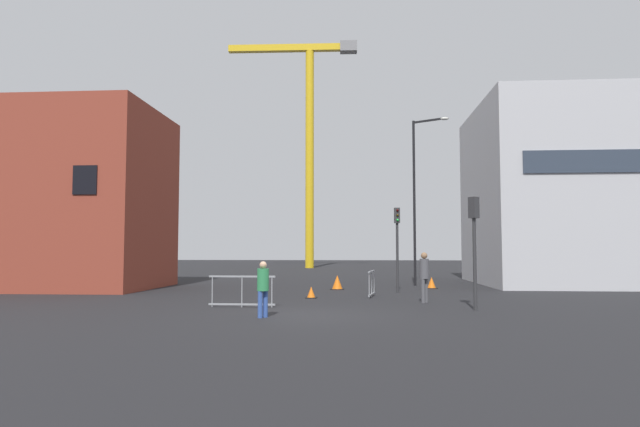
{
  "coord_description": "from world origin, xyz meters",
  "views": [
    {
      "loc": [
        1.61,
        -16.48,
        2.0
      ],
      "look_at": [
        0.0,
        6.15,
        3.47
      ],
      "focal_mm": 30.59,
      "sensor_mm": 36.0,
      "label": 1
    }
  ],
  "objects_px": {
    "traffic_light_crosswalk": "(397,235)",
    "pedestrian_waiting": "(424,273)",
    "traffic_cone_orange": "(311,293)",
    "traffic_cone_by_barrier": "(337,283)",
    "construction_crane": "(308,123)",
    "streetlamp_tall": "(418,189)",
    "pedestrian_walking": "(263,285)",
    "traffic_light_verge": "(474,233)",
    "traffic_cone_on_verge": "(432,283)"
  },
  "relations": [
    {
      "from": "pedestrian_waiting",
      "to": "traffic_cone_by_barrier",
      "type": "xyz_separation_m",
      "value": [
        -3.5,
        6.46,
        -0.77
      ]
    },
    {
      "from": "traffic_light_crosswalk",
      "to": "pedestrian_waiting",
      "type": "xyz_separation_m",
      "value": [
        0.66,
        -4.63,
        -1.52
      ]
    },
    {
      "from": "streetlamp_tall",
      "to": "traffic_light_crosswalk",
      "type": "height_order",
      "value": "streetlamp_tall"
    },
    {
      "from": "traffic_cone_by_barrier",
      "to": "traffic_cone_orange",
      "type": "xyz_separation_m",
      "value": [
        -0.87,
        -4.79,
        -0.12
      ]
    },
    {
      "from": "traffic_cone_on_verge",
      "to": "traffic_light_verge",
      "type": "bearing_deg",
      "value": -89.28
    },
    {
      "from": "traffic_light_verge",
      "to": "traffic_light_crosswalk",
      "type": "bearing_deg",
      "value": 106.2
    },
    {
      "from": "pedestrian_waiting",
      "to": "traffic_cone_on_verge",
      "type": "relative_size",
      "value": 3.22
    },
    {
      "from": "construction_crane",
      "to": "traffic_cone_on_verge",
      "type": "height_order",
      "value": "construction_crane"
    },
    {
      "from": "construction_crane",
      "to": "pedestrian_walking",
      "type": "distance_m",
      "value": 43.69
    },
    {
      "from": "traffic_light_crosswalk",
      "to": "traffic_cone_orange",
      "type": "xyz_separation_m",
      "value": [
        -3.7,
        -2.97,
        -2.41
      ]
    },
    {
      "from": "traffic_cone_on_verge",
      "to": "traffic_light_crosswalk",
      "type": "bearing_deg",
      "value": -123.95
    },
    {
      "from": "streetlamp_tall",
      "to": "traffic_cone_on_verge",
      "type": "distance_m",
      "value": 5.4
    },
    {
      "from": "construction_crane",
      "to": "traffic_light_crosswalk",
      "type": "distance_m",
      "value": 34.98
    },
    {
      "from": "construction_crane",
      "to": "traffic_cone_by_barrier",
      "type": "xyz_separation_m",
      "value": [
        4.26,
        -29.95,
        -15.06
      ]
    },
    {
      "from": "pedestrian_waiting",
      "to": "traffic_light_crosswalk",
      "type": "bearing_deg",
      "value": 98.17
    },
    {
      "from": "construction_crane",
      "to": "traffic_cone_orange",
      "type": "xyz_separation_m",
      "value": [
        3.38,
        -34.75,
        -15.18
      ]
    },
    {
      "from": "traffic_light_verge",
      "to": "traffic_cone_by_barrier",
      "type": "distance_m",
      "value": 10.28
    },
    {
      "from": "traffic_cone_on_verge",
      "to": "traffic_cone_orange",
      "type": "distance_m",
      "value": 8.06
    },
    {
      "from": "streetlamp_tall",
      "to": "traffic_light_crosswalk",
      "type": "bearing_deg",
      "value": -107.17
    },
    {
      "from": "construction_crane",
      "to": "streetlamp_tall",
      "type": "bearing_deg",
      "value": -72.37
    },
    {
      "from": "traffic_cone_orange",
      "to": "pedestrian_waiting",
      "type": "bearing_deg",
      "value": -20.85
    },
    {
      "from": "pedestrian_waiting",
      "to": "traffic_cone_orange",
      "type": "distance_m",
      "value": 4.76
    },
    {
      "from": "construction_crane",
      "to": "traffic_cone_orange",
      "type": "bearing_deg",
      "value": -84.44
    },
    {
      "from": "construction_crane",
      "to": "traffic_cone_orange",
      "type": "relative_size",
      "value": 52.16
    },
    {
      "from": "pedestrian_walking",
      "to": "construction_crane",
      "type": "bearing_deg",
      "value": 93.52
    },
    {
      "from": "traffic_cone_by_barrier",
      "to": "construction_crane",
      "type": "bearing_deg",
      "value": 98.09
    },
    {
      "from": "traffic_light_crosswalk",
      "to": "pedestrian_waiting",
      "type": "relative_size",
      "value": 2.08
    },
    {
      "from": "pedestrian_walking",
      "to": "traffic_cone_orange",
      "type": "relative_size",
      "value": 3.53
    },
    {
      "from": "traffic_cone_by_barrier",
      "to": "pedestrian_walking",
      "type": "bearing_deg",
      "value": -98.76
    },
    {
      "from": "traffic_light_crosswalk",
      "to": "pedestrian_walking",
      "type": "relative_size",
      "value": 2.38
    },
    {
      "from": "construction_crane",
      "to": "pedestrian_waiting",
      "type": "distance_m",
      "value": 39.88
    },
    {
      "from": "pedestrian_walking",
      "to": "traffic_cone_by_barrier",
      "type": "xyz_separation_m",
      "value": [
        1.73,
        11.2,
        -0.62
      ]
    },
    {
      "from": "construction_crane",
      "to": "traffic_light_crosswalk",
      "type": "bearing_deg",
      "value": -77.43
    },
    {
      "from": "traffic_light_verge",
      "to": "pedestrian_waiting",
      "type": "relative_size",
      "value": 1.99
    },
    {
      "from": "traffic_cone_orange",
      "to": "traffic_light_verge",
      "type": "bearing_deg",
      "value": -34.92
    },
    {
      "from": "traffic_light_crosswalk",
      "to": "construction_crane",
      "type": "bearing_deg",
      "value": 102.57
    },
    {
      "from": "streetlamp_tall",
      "to": "traffic_cone_on_verge",
      "type": "relative_size",
      "value": 15.71
    },
    {
      "from": "traffic_light_crosswalk",
      "to": "traffic_cone_by_barrier",
      "type": "distance_m",
      "value": 4.07
    },
    {
      "from": "traffic_cone_on_verge",
      "to": "pedestrian_walking",
      "type": "bearing_deg",
      "value": -117.9
    },
    {
      "from": "streetlamp_tall",
      "to": "traffic_cone_by_barrier",
      "type": "height_order",
      "value": "streetlamp_tall"
    },
    {
      "from": "pedestrian_waiting",
      "to": "traffic_cone_on_verge",
      "type": "xyz_separation_m",
      "value": [
        1.24,
        7.45,
        -0.83
      ]
    },
    {
      "from": "traffic_light_verge",
      "to": "pedestrian_waiting",
      "type": "distance_m",
      "value": 3.05
    },
    {
      "from": "traffic_light_crosswalk",
      "to": "traffic_light_verge",
      "type": "bearing_deg",
      "value": -73.8
    },
    {
      "from": "streetlamp_tall",
      "to": "traffic_cone_orange",
      "type": "distance_m",
      "value": 10.63
    },
    {
      "from": "streetlamp_tall",
      "to": "traffic_light_verge",
      "type": "bearing_deg",
      "value": -87.38
    },
    {
      "from": "construction_crane",
      "to": "streetlamp_tall",
      "type": "relative_size",
      "value": 2.65
    },
    {
      "from": "traffic_cone_by_barrier",
      "to": "traffic_light_crosswalk",
      "type": "bearing_deg",
      "value": -32.83
    },
    {
      "from": "traffic_light_crosswalk",
      "to": "pedestrian_waiting",
      "type": "distance_m",
      "value": 4.92
    },
    {
      "from": "traffic_light_crosswalk",
      "to": "pedestrian_walking",
      "type": "distance_m",
      "value": 10.56
    },
    {
      "from": "traffic_cone_on_verge",
      "to": "traffic_cone_orange",
      "type": "xyz_separation_m",
      "value": [
        -5.6,
        -5.79,
        -0.06
      ]
    }
  ]
}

